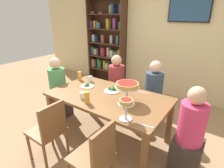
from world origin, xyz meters
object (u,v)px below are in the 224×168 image
(deep_dish_pizza_stand, at_px, (127,86))
(water_glass_clear_near, at_px, (82,95))
(dining_table, at_px, (108,100))
(diner_head_east, at_px, (189,138))
(cutlery_knife_near, at_px, (146,126))
(personal_pizza_stand, at_px, (126,105))
(diner_far_right, at_px, (153,97))
(water_glass_clear_far, at_px, (90,79))
(chair_near_left, at_px, (49,129))
(salad_plate_near_diner, at_px, (87,86))
(bookshelf, at_px, (107,44))
(diner_far_left, at_px, (116,88))
(beer_glass_amber_short, at_px, (79,76))
(cutlery_fork_near, at_px, (144,93))
(chair_near_right, at_px, (96,156))
(diner_head_west, at_px, (59,92))
(beer_glass_amber_tall, at_px, (87,97))
(salad_plate_far_diner, at_px, (112,90))
(television, at_px, (189,9))

(deep_dish_pizza_stand, relative_size, water_glass_clear_near, 3.39)
(dining_table, xyz_separation_m, deep_dish_pizza_stand, (0.32, -0.01, 0.31))
(diner_head_east, distance_m, cutlery_knife_near, 0.61)
(personal_pizza_stand, bearing_deg, diner_far_right, 97.44)
(water_glass_clear_far, bearing_deg, cutlery_knife_near, -25.68)
(chair_near_left, distance_m, salad_plate_near_diner, 0.94)
(salad_plate_near_diner, bearing_deg, bookshelf, 118.45)
(diner_far_left, distance_m, chair_near_left, 1.61)
(salad_plate_near_diner, relative_size, water_glass_clear_near, 2.17)
(beer_glass_amber_short, bearing_deg, cutlery_knife_near, -21.07)
(diner_head_east, height_order, cutlery_fork_near, diner_head_east)
(chair_near_right, distance_m, personal_pizza_stand, 0.62)
(diner_far_right, height_order, salad_plate_near_diner, diner_far_right)
(diner_head_west, relative_size, beer_glass_amber_tall, 6.94)
(diner_head_east, bearing_deg, salad_plate_near_diner, -1.65)
(beer_glass_amber_short, xyz_separation_m, cutlery_fork_near, (1.21, 0.15, -0.07))
(dining_table, relative_size, salad_plate_far_diner, 7.26)
(salad_plate_far_diner, height_order, beer_glass_amber_short, beer_glass_amber_short)
(personal_pizza_stand, distance_m, salad_plate_near_diner, 1.12)
(beer_glass_amber_short, bearing_deg, bookshelf, 111.80)
(diner_head_west, relative_size, salad_plate_far_diner, 4.76)
(chair_near_left, xyz_separation_m, cutlery_fork_near, (0.73, 1.21, 0.26))
(diner_head_west, bearing_deg, bookshelf, 100.56)
(salad_plate_near_diner, bearing_deg, water_glass_clear_near, -57.04)
(salad_plate_far_diner, xyz_separation_m, cutlery_fork_near, (0.44, 0.22, -0.02))
(chair_near_right, relative_size, cutlery_knife_near, 4.83)
(diner_head_east, distance_m, diner_far_right, 1.11)
(beer_glass_amber_short, relative_size, water_glass_clear_far, 1.57)
(salad_plate_near_diner, bearing_deg, diner_far_left, 82.91)
(salad_plate_far_diner, height_order, beer_glass_amber_tall, beer_glass_amber_tall)
(chair_near_left, height_order, beer_glass_amber_tall, beer_glass_amber_tall)
(chair_near_right, distance_m, water_glass_clear_far, 1.55)
(bookshelf, relative_size, chair_near_right, 2.54)
(diner_head_east, height_order, diner_far_right, same)
(diner_head_east, xyz_separation_m, cutlery_fork_near, (-0.77, 0.37, 0.25))
(beer_glass_amber_tall, xyz_separation_m, cutlery_fork_near, (0.49, 0.74, -0.08))
(bookshelf, height_order, beer_glass_amber_short, bookshelf)
(diner_head_west, distance_m, water_glass_clear_near, 1.00)
(chair_near_right, bearing_deg, television, -0.42)
(bookshelf, distance_m, cutlery_knife_near, 3.34)
(water_glass_clear_far, bearing_deg, chair_near_left, -76.57)
(deep_dish_pizza_stand, relative_size, personal_pizza_stand, 1.29)
(television, height_order, chair_near_right, television)
(television, xyz_separation_m, water_glass_clear_near, (-0.70, -2.40, -1.15))
(television, bearing_deg, beer_glass_amber_short, -124.32)
(diner_far_right, distance_m, beer_glass_amber_short, 1.36)
(television, relative_size, diner_head_east, 0.70)
(television, relative_size, salad_plate_near_diner, 3.84)
(diner_head_west, xyz_separation_m, deep_dish_pizza_stand, (1.47, -0.01, 0.48))
(diner_head_east, bearing_deg, bookshelf, -36.44)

